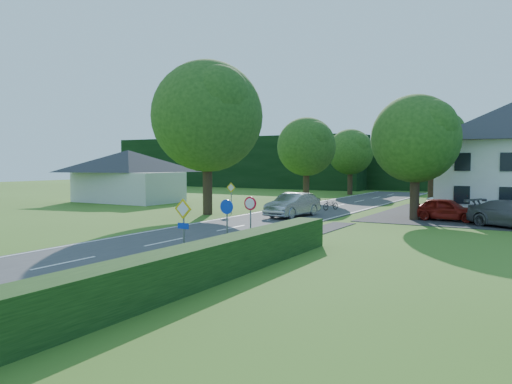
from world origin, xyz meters
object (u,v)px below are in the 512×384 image
Objects in this scene: parked_car_silver_a at (453,202)px; motorcycle at (331,204)px; parked_car_red at (446,209)px; parasol at (465,203)px; moving_car at (293,205)px; streetlight at (415,155)px.

motorcycle is at bearing 92.74° from parked_car_silver_a.
parasol is (0.66, 4.13, 0.14)m from parked_car_red.
parked_car_red is at bearing -99.03° from parasol.
moving_car reaches higher than parked_car_red.
motorcycle is 10.15m from parked_car_silver_a.
streetlight is 4.58× the size of motorcycle.
motorcycle is 0.39× the size of parked_car_red.
moving_car is (-7.59, -4.51, -3.57)m from streetlight.
parked_car_red is at bearing 22.78° from moving_car.
parasol is (10.67, 7.18, 0.06)m from moving_car.
moving_car is at bearing -73.78° from motorcycle.
streetlight is at bearing 7.97° from motorcycle.
parked_car_silver_a is 1.97× the size of parasol.
parked_car_silver_a is at bearing 52.02° from motorcycle.
streetlight reaches higher than parked_car_silver_a.
parasol is (3.08, 2.67, -3.51)m from streetlight.
moving_car is 2.56× the size of parasol.
parasol is at bearing -5.54° from parked_car_red.
parasol is at bearing 39.77° from moving_car.
parked_car_red is 8.37m from parked_car_silver_a.
moving_car is at bearing 110.42° from parked_car_red.
parasol reaches higher than motorcycle.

